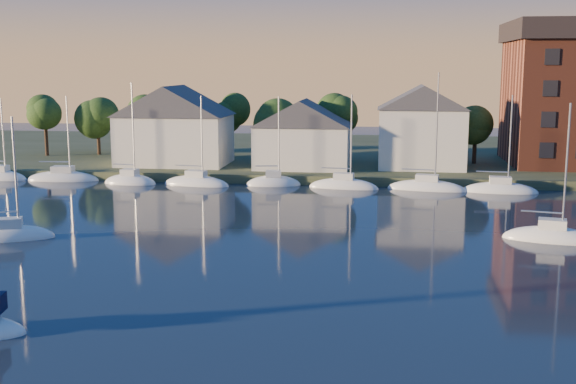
% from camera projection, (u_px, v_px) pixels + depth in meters
% --- Properties ---
extents(ground, '(260.00, 260.00, 0.00)m').
position_uv_depth(ground, '(292.00, 380.00, 30.11)').
color(ground, black).
rests_on(ground, ground).
extents(shoreline_land, '(160.00, 50.00, 2.00)m').
position_uv_depth(shoreline_land, '(358.00, 158.00, 103.35)').
color(shoreline_land, '#333E24').
rests_on(shoreline_land, ground).
extents(wooden_dock, '(120.00, 3.00, 1.00)m').
position_uv_depth(wooden_dock, '(351.00, 183.00, 80.89)').
color(wooden_dock, brown).
rests_on(wooden_dock, ground).
extents(clubhouse_west, '(13.65, 9.45, 9.64)m').
position_uv_depth(clubhouse_west, '(175.00, 124.00, 88.60)').
color(clubhouse_west, white).
rests_on(clubhouse_west, shoreline_land).
extents(clubhouse_centre, '(11.55, 8.40, 8.08)m').
position_uv_depth(clubhouse_centre, '(303.00, 133.00, 85.67)').
color(clubhouse_centre, white).
rests_on(clubhouse_centre, shoreline_land).
extents(clubhouse_east, '(10.50, 8.40, 9.80)m').
position_uv_depth(clubhouse_east, '(422.00, 126.00, 85.65)').
color(clubhouse_east, white).
rests_on(clubhouse_east, shoreline_land).
extents(tree_line, '(93.40, 5.40, 8.90)m').
position_uv_depth(tree_line, '(372.00, 113.00, 90.13)').
color(tree_line, '#362418').
rests_on(tree_line, shoreline_land).
extents(moored_fleet, '(63.50, 2.40, 12.05)m').
position_uv_depth(moored_fleet, '(241.00, 184.00, 79.51)').
color(moored_fleet, white).
rests_on(moored_fleet, ground).
extents(drifting_sailboat_left, '(6.82, 4.42, 10.40)m').
position_uv_depth(drifting_sailboat_left, '(11.00, 238.00, 54.62)').
color(drifting_sailboat_left, white).
rests_on(drifting_sailboat_left, ground).
extents(drifting_sailboat_right, '(7.53, 3.92, 11.43)m').
position_uv_depth(drifting_sailboat_right, '(551.00, 239.00, 54.22)').
color(drifting_sailboat_right, white).
rests_on(drifting_sailboat_right, ground).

